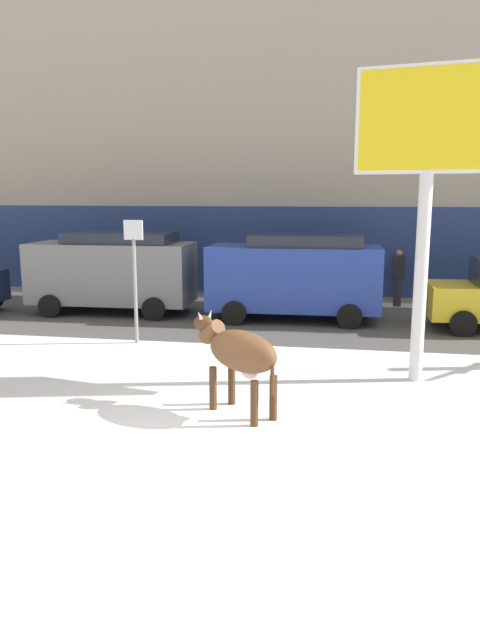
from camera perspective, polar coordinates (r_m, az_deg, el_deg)
The scene contains 10 objects.
ground_plane at distance 9.14m, azimuth -6.10°, elevation -10.51°, with size 120.00×120.00×0.00m, color white.
road_strip at distance 17.09m, azimuth 1.89°, elevation -0.07°, with size 60.00×5.60×0.01m, color #514F4C.
building_facade at distance 23.50m, azimuth 4.51°, elevation 18.89°, with size 44.00×6.10×13.00m.
cow_brown at distance 9.72m, azimuth -0.05°, elevation -2.93°, with size 1.74×1.51×1.54m.
billboard at distance 11.72m, azimuth 16.75°, elevation 15.41°, with size 2.51×0.70×5.56m.
car_grey_van at distance 18.47m, azimuth -11.45°, elevation 4.46°, with size 4.65×2.22×2.32m.
car_blue_van at distance 17.11m, azimuth 5.03°, elevation 4.10°, with size 4.65×2.22×2.32m.
pedestrian_near_billboard at distance 21.65m, azimuth -13.85°, elevation 4.37°, with size 0.36×0.24×1.73m.
pedestrian_by_cars at distance 19.81m, azimuth 14.16°, elevation 3.74°, with size 0.36×0.24×1.73m.
street_sign at distance 14.50m, azimuth -9.54°, elevation 4.38°, with size 0.44×0.08×2.82m.
Camera 1 is at (2.45, -8.12, 3.40)m, focal length 35.28 mm.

